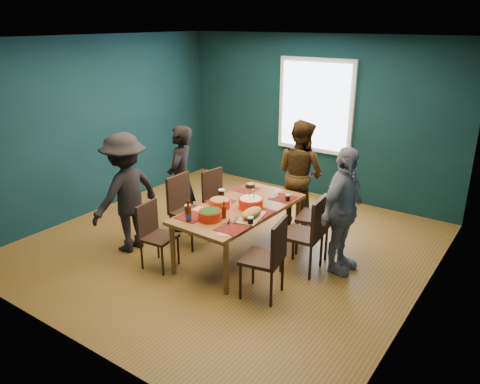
% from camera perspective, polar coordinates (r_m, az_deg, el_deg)
% --- Properties ---
extents(room, '(5.01, 5.01, 2.71)m').
position_cam_1_polar(room, '(6.18, 0.01, 5.93)').
color(room, olive).
rests_on(room, ground).
extents(dining_table, '(0.96, 1.83, 0.68)m').
position_cam_1_polar(dining_table, '(5.91, -0.05, -2.43)').
color(dining_table, brown).
rests_on(dining_table, floor).
extents(chair_left_far, '(0.44, 0.44, 0.86)m').
position_cam_1_polar(chair_left_far, '(6.83, -2.85, -0.31)').
color(chair_left_far, black).
rests_on(chair_left_far, floor).
extents(chair_left_mid, '(0.43, 0.43, 0.96)m').
position_cam_1_polar(chair_left_mid, '(6.36, -6.77, -1.51)').
color(chair_left_mid, black).
rests_on(chair_left_mid, floor).
extents(chair_left_near, '(0.41, 0.41, 0.82)m').
position_cam_1_polar(chair_left_near, '(5.84, -10.48, -4.60)').
color(chair_left_near, black).
rests_on(chair_left_near, floor).
extents(chair_right_far, '(0.54, 0.54, 1.00)m').
position_cam_1_polar(chair_right_far, '(6.11, 10.18, -2.35)').
color(chair_right_far, black).
rests_on(chair_right_far, floor).
extents(chair_right_mid, '(0.48, 0.48, 0.97)m').
position_cam_1_polar(chair_right_mid, '(5.63, 8.52, -4.50)').
color(chair_right_mid, black).
rests_on(chair_right_mid, floor).
extents(chair_right_near, '(0.49, 0.49, 0.93)m').
position_cam_1_polar(chair_right_near, '(5.09, 3.66, -7.43)').
color(chair_right_near, black).
rests_on(chair_right_near, floor).
extents(person_far_left, '(0.54, 0.65, 1.54)m').
position_cam_1_polar(person_far_left, '(6.72, -7.23, 1.61)').
color(person_far_left, black).
rests_on(person_far_left, floor).
extents(person_back, '(0.90, 0.78, 1.58)m').
position_cam_1_polar(person_back, '(6.89, 7.37, 2.27)').
color(person_back, black).
rests_on(person_back, floor).
extents(person_right, '(0.44, 0.94, 1.56)m').
position_cam_1_polar(person_right, '(5.66, 12.40, -2.28)').
color(person_right, silver).
rests_on(person_right, floor).
extents(person_near_left, '(0.62, 1.04, 1.59)m').
position_cam_1_polar(person_near_left, '(6.23, -13.74, -0.12)').
color(person_near_left, black).
rests_on(person_near_left, floor).
extents(bowl_salad, '(0.26, 0.26, 0.11)m').
position_cam_1_polar(bowl_salad, '(5.87, -2.44, -1.35)').
color(bowl_salad, red).
rests_on(bowl_salad, dining_table).
extents(bowl_dumpling, '(0.31, 0.31, 0.29)m').
position_cam_1_polar(bowl_dumpling, '(5.84, 1.33, -1.30)').
color(bowl_dumpling, red).
rests_on(bowl_dumpling, dining_table).
extents(bowl_herbs, '(0.27, 0.27, 0.12)m').
position_cam_1_polar(bowl_herbs, '(5.51, -3.69, -2.80)').
color(bowl_herbs, red).
rests_on(bowl_herbs, dining_table).
extents(cutting_board, '(0.32, 0.57, 0.12)m').
position_cam_1_polar(cutting_board, '(5.54, 1.40, -2.68)').
color(cutting_board, tan).
rests_on(cutting_board, dining_table).
extents(small_bowl, '(0.13, 0.13, 0.06)m').
position_cam_1_polar(small_bowl, '(6.56, 1.27, 0.81)').
color(small_bowl, black).
rests_on(small_bowl, dining_table).
extents(beer_bottle_a, '(0.07, 0.07, 0.27)m').
position_cam_1_polar(beer_bottle_a, '(5.48, -6.30, -2.66)').
color(beer_bottle_a, '#491D0D').
rests_on(beer_bottle_a, dining_table).
extents(beer_bottle_b, '(0.05, 0.05, 0.21)m').
position_cam_1_polar(beer_bottle_b, '(5.54, -1.96, -2.41)').
color(beer_bottle_b, '#491D0D').
rests_on(beer_bottle_b, dining_table).
extents(cola_glass_a, '(0.08, 0.08, 0.11)m').
position_cam_1_polar(cola_glass_a, '(5.72, -6.40, -2.06)').
color(cola_glass_a, black).
rests_on(cola_glass_a, dining_table).
extents(cola_glass_b, '(0.07, 0.07, 0.10)m').
position_cam_1_polar(cola_glass_b, '(5.37, 1.28, -3.50)').
color(cola_glass_b, black).
rests_on(cola_glass_b, dining_table).
extents(cola_glass_c, '(0.06, 0.06, 0.09)m').
position_cam_1_polar(cola_glass_c, '(6.10, 5.83, -0.67)').
color(cola_glass_c, black).
rests_on(cola_glass_c, dining_table).
extents(cola_glass_d, '(0.08, 0.08, 0.11)m').
position_cam_1_polar(cola_glass_d, '(6.19, -2.26, -0.12)').
color(cola_glass_d, black).
rests_on(cola_glass_d, dining_table).
extents(napkin_a, '(0.18, 0.18, 0.00)m').
position_cam_1_polar(napkin_a, '(5.75, 3.07, -2.44)').
color(napkin_a, '#EE7A64').
rests_on(napkin_a, dining_table).
extents(napkin_b, '(0.18, 0.18, 0.00)m').
position_cam_1_polar(napkin_b, '(5.85, -4.86, -2.08)').
color(napkin_b, '#EE7A64').
rests_on(napkin_b, dining_table).
extents(napkin_c, '(0.18, 0.18, 0.00)m').
position_cam_1_polar(napkin_c, '(5.18, -1.96, -5.08)').
color(napkin_c, '#EE7A64').
rests_on(napkin_c, dining_table).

